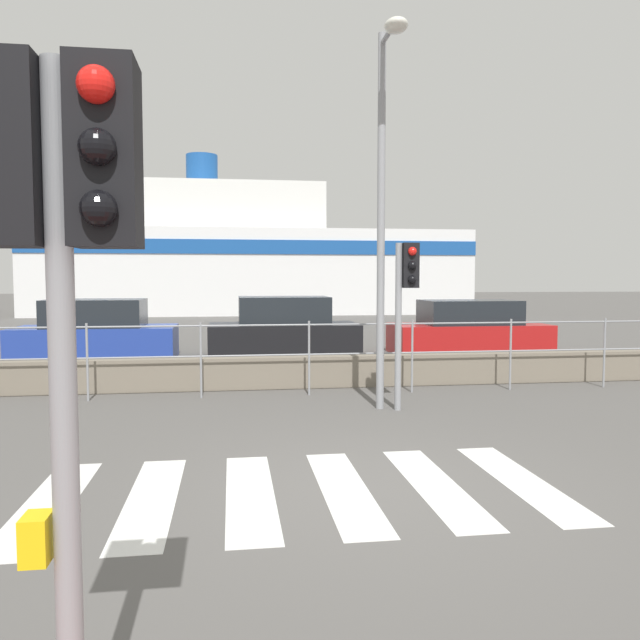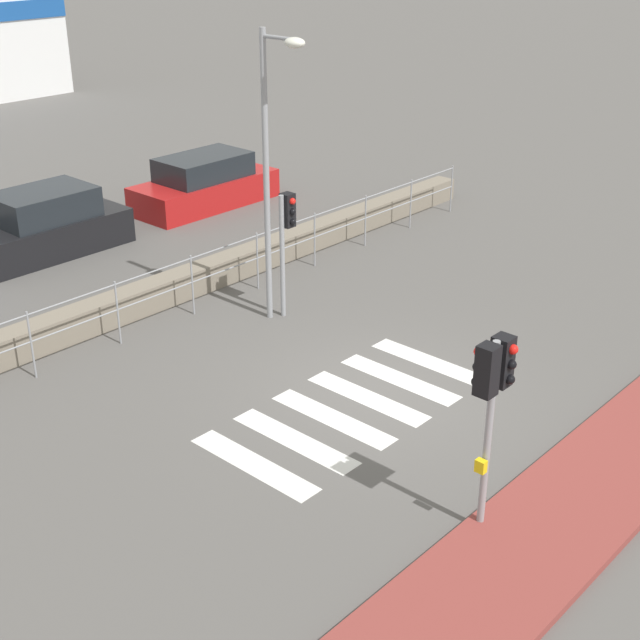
% 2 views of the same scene
% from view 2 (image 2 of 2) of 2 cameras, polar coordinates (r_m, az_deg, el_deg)
% --- Properties ---
extents(ground_plane, '(160.00, 160.00, 0.00)m').
position_cam_2_polar(ground_plane, '(15.51, 3.69, -4.64)').
color(ground_plane, '#565451').
extents(sidewalk_brick, '(24.00, 1.80, 0.12)m').
position_cam_2_polar(sidewalk_brick, '(13.72, 17.34, -9.92)').
color(sidewalk_brick, brown).
rests_on(sidewalk_brick, ground_plane).
extents(crosswalk, '(4.95, 2.40, 0.01)m').
position_cam_2_polar(crosswalk, '(15.02, 1.96, -5.63)').
color(crosswalk, silver).
rests_on(crosswalk, ground_plane).
extents(seawall, '(20.46, 0.55, 0.58)m').
position_cam_2_polar(seawall, '(19.09, -9.81, 1.91)').
color(seawall, slate).
rests_on(seawall, ground_plane).
extents(harbor_fence, '(18.45, 0.04, 1.29)m').
position_cam_2_polar(harbor_fence, '(18.24, -8.21, 2.79)').
color(harbor_fence, gray).
rests_on(harbor_fence, ground_plane).
extents(traffic_light_near, '(0.58, 0.41, 2.82)m').
position_cam_2_polar(traffic_light_near, '(11.38, 10.99, -4.12)').
color(traffic_light_near, gray).
rests_on(traffic_light_near, ground_plane).
extents(traffic_light_far, '(0.34, 0.32, 2.56)m').
position_cam_2_polar(traffic_light_far, '(17.71, -2.19, 5.95)').
color(traffic_light_far, gray).
rests_on(traffic_light_far, ground_plane).
extents(streetlamp, '(0.32, 1.06, 5.69)m').
position_cam_2_polar(streetlamp, '(16.97, -3.04, 10.97)').
color(streetlamp, gray).
rests_on(streetlamp, ground_plane).
extents(parked_car_black, '(3.82, 1.80, 1.55)m').
position_cam_2_polar(parked_car_black, '(22.52, -17.12, 5.76)').
color(parked_car_black, black).
rests_on(parked_car_black, ground_plane).
extents(parked_car_red, '(4.17, 1.73, 1.43)m').
position_cam_2_polar(parked_car_red, '(25.29, -7.40, 8.60)').
color(parked_car_red, '#B21919').
rests_on(parked_car_red, ground_plane).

